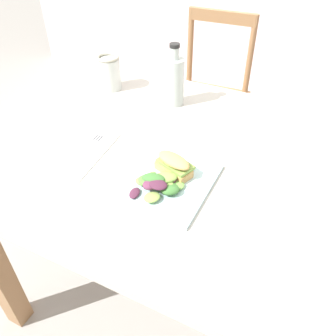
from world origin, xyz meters
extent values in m
plane|color=gray|center=(0.00, 0.00, 0.00)|extent=(9.10, 9.10, 0.00)
cube|color=#BCB7AD|center=(-0.01, 0.14, 0.72)|extent=(1.18, 0.93, 0.03)
cube|color=#8E6642|center=(-0.53, 0.54, 0.35)|extent=(0.07, 0.07, 0.71)
cylinder|color=#8E6642|center=(-0.41, 0.82, 0.21)|extent=(0.03, 0.03, 0.43)
cylinder|color=#8E6642|center=(-0.07, 0.84, 0.21)|extent=(0.03, 0.03, 0.43)
cylinder|color=#8E6642|center=(-0.42, 1.16, 0.21)|extent=(0.03, 0.03, 0.43)
cylinder|color=#8E6642|center=(-0.08, 1.18, 0.21)|extent=(0.03, 0.03, 0.43)
cube|color=#8E6642|center=(-0.25, 1.00, 0.44)|extent=(0.42, 0.42, 0.02)
cylinder|color=#8E6642|center=(-0.43, 1.17, 0.66)|extent=(0.03, 0.03, 0.42)
cylinder|color=#8E6642|center=(-0.09, 1.19, 0.66)|extent=(0.03, 0.03, 0.42)
cube|color=#8E6642|center=(-0.26, 1.18, 0.84)|extent=(0.36, 0.05, 0.06)
cube|color=silver|center=(-0.01, 0.00, 0.74)|extent=(0.26, 0.26, 0.01)
cube|color=tan|center=(0.01, 0.04, 0.76)|extent=(0.11, 0.08, 0.02)
cube|color=#84A84C|center=(0.01, 0.04, 0.78)|extent=(0.11, 0.09, 0.01)
ellipsoid|color=tan|center=(0.01, 0.04, 0.79)|extent=(0.12, 0.08, 0.02)
ellipsoid|color=#3D7033|center=(0.03, -0.03, 0.76)|extent=(0.07, 0.04, 0.02)
ellipsoid|color=#84A84C|center=(0.01, -0.01, 0.77)|extent=(0.08, 0.07, 0.02)
ellipsoid|color=#6B9E47|center=(-0.03, -0.03, 0.77)|extent=(0.03, 0.06, 0.01)
ellipsoid|color=#518438|center=(-0.02, -0.04, 0.77)|extent=(0.07, 0.05, 0.01)
ellipsoid|color=#4C2338|center=(-0.02, -0.04, 0.77)|extent=(0.07, 0.06, 0.01)
ellipsoid|color=#4C2338|center=(-0.04, -0.09, 0.76)|extent=(0.03, 0.05, 0.01)
ellipsoid|color=#6B9E47|center=(0.04, -0.01, 0.76)|extent=(0.06, 0.05, 0.01)
ellipsoid|color=#84A84C|center=(0.01, -0.02, 0.77)|extent=(0.06, 0.04, 0.01)
ellipsoid|color=#84A84C|center=(0.01, -0.08, 0.76)|extent=(0.05, 0.05, 0.01)
ellipsoid|color=#6B9E47|center=(-0.04, -0.05, 0.76)|extent=(0.04, 0.04, 0.01)
ellipsoid|color=#3D7033|center=(0.04, -0.04, 0.77)|extent=(0.06, 0.05, 0.02)
ellipsoid|color=#602D47|center=(-0.01, -0.06, 0.77)|extent=(0.05, 0.05, 0.02)
ellipsoid|color=#3D7033|center=(-0.01, -0.04, 0.78)|extent=(0.07, 0.05, 0.02)
ellipsoid|color=#602D47|center=(0.02, 0.00, 0.76)|extent=(0.04, 0.06, 0.01)
ellipsoid|color=#518438|center=(0.02, -0.03, 0.76)|extent=(0.05, 0.06, 0.01)
ellipsoid|color=#4C2338|center=(0.01, -0.05, 0.78)|extent=(0.05, 0.04, 0.01)
cube|color=white|center=(-0.27, 0.01, 0.74)|extent=(0.13, 0.26, 0.00)
cube|color=silver|center=(-0.27, -0.01, 0.75)|extent=(0.03, 0.14, 0.00)
cube|color=silver|center=(-0.28, 0.08, 0.75)|extent=(0.03, 0.05, 0.00)
cube|color=#38383D|center=(-0.27, 0.09, 0.75)|extent=(0.01, 0.03, 0.00)
cube|color=#38383D|center=(-0.28, 0.09, 0.75)|extent=(0.01, 0.03, 0.00)
cube|color=#38383D|center=(-0.29, 0.09, 0.75)|extent=(0.01, 0.03, 0.00)
cylinder|color=#472819|center=(-0.16, 0.41, 0.80)|extent=(0.06, 0.06, 0.12)
cylinder|color=#B2BCB7|center=(-0.16, 0.41, 0.82)|extent=(0.07, 0.07, 0.17)
cylinder|color=#B2BCB7|center=(-0.16, 0.41, 0.93)|extent=(0.03, 0.03, 0.04)
cylinder|color=black|center=(-0.16, 0.41, 0.95)|extent=(0.04, 0.04, 0.01)
cylinder|color=#C67528|center=(-0.44, 0.41, 0.79)|extent=(0.08, 0.08, 0.10)
cylinder|color=silver|center=(-0.44, 0.41, 0.80)|extent=(0.09, 0.09, 0.12)
torus|color=#B7B29E|center=(-0.44, 0.41, 0.87)|extent=(0.09, 0.09, 0.01)
camera|label=1|loc=(0.32, -0.63, 1.36)|focal=37.12mm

